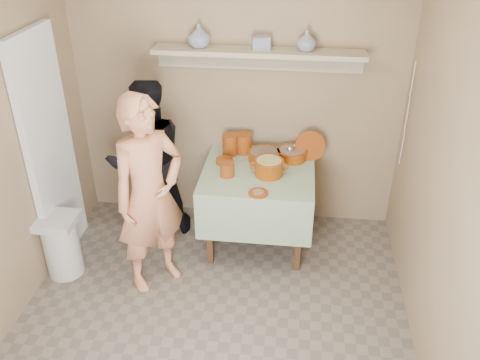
# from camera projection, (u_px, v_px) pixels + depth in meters

# --- Properties ---
(ground) EXTENTS (3.50, 3.50, 0.00)m
(ground) POSITION_uv_depth(u_px,v_px,m) (208.00, 341.00, 3.74)
(ground) COLOR #6A5E53
(ground) RESTS_ON ground
(tile_panel) EXTENTS (0.06, 0.70, 2.00)m
(tile_panel) POSITION_uv_depth(u_px,v_px,m) (50.00, 151.00, 4.21)
(tile_panel) COLOR silver
(tile_panel) RESTS_ON ground
(plate_stack_a) EXTENTS (0.14, 0.14, 0.19)m
(plate_stack_a) POSITION_uv_depth(u_px,v_px,m) (230.00, 144.00, 4.65)
(plate_stack_a) COLOR maroon
(plate_stack_a) RESTS_ON serving_table
(plate_stack_b) EXTENTS (0.16, 0.16, 0.19)m
(plate_stack_b) POSITION_uv_depth(u_px,v_px,m) (244.00, 143.00, 4.68)
(plate_stack_b) COLOR maroon
(plate_stack_b) RESTS_ON serving_table
(bowl_stack) EXTENTS (0.12, 0.12, 0.12)m
(bowl_stack) POSITION_uv_depth(u_px,v_px,m) (227.00, 169.00, 4.31)
(bowl_stack) COLOR maroon
(bowl_stack) RESTS_ON serving_table
(empty_bowl) EXTENTS (0.15, 0.15, 0.04)m
(empty_bowl) POSITION_uv_depth(u_px,v_px,m) (224.00, 161.00, 4.53)
(empty_bowl) COLOR maroon
(empty_bowl) RESTS_ON serving_table
(propped_lid) EXTENTS (0.29, 0.17, 0.27)m
(propped_lid) POSITION_uv_depth(u_px,v_px,m) (310.00, 146.00, 4.56)
(propped_lid) COLOR maroon
(propped_lid) RESTS_ON serving_table
(vase_right) EXTENTS (0.18, 0.18, 0.17)m
(vase_right) POSITION_uv_depth(u_px,v_px,m) (307.00, 41.00, 4.18)
(vase_right) COLOR navy
(vase_right) RESTS_ON wall_shelf
(vase_left) EXTENTS (0.27, 0.27, 0.20)m
(vase_left) POSITION_uv_depth(u_px,v_px,m) (199.00, 36.00, 4.26)
(vase_left) COLOR navy
(vase_left) RESTS_ON wall_shelf
(ceramic_box) EXTENTS (0.17, 0.14, 0.11)m
(ceramic_box) POSITION_uv_depth(u_px,v_px,m) (261.00, 43.00, 4.24)
(ceramic_box) COLOR navy
(ceramic_box) RESTS_ON wall_shelf
(person_cook) EXTENTS (0.70, 0.71, 1.66)m
(person_cook) POSITION_uv_depth(u_px,v_px,m) (150.00, 196.00, 3.93)
(person_cook) COLOR tan
(person_cook) RESTS_ON ground
(person_helper) EXTENTS (0.93, 0.86, 1.52)m
(person_helper) POSITION_uv_depth(u_px,v_px,m) (148.00, 161.00, 4.58)
(person_helper) COLOR black
(person_helper) RESTS_ON ground
(room_shell) EXTENTS (3.04, 3.54, 2.62)m
(room_shell) POSITION_uv_depth(u_px,v_px,m) (199.00, 144.00, 2.94)
(room_shell) COLOR #907758
(room_shell) RESTS_ON ground
(serving_table) EXTENTS (0.97, 0.97, 0.76)m
(serving_table) POSITION_uv_depth(u_px,v_px,m) (258.00, 181.00, 4.50)
(serving_table) COLOR #4C2D16
(serving_table) RESTS_ON ground
(cazuela_meat_a) EXTENTS (0.30, 0.30, 0.10)m
(cazuela_meat_a) POSITION_uv_depth(u_px,v_px,m) (264.00, 155.00, 4.54)
(cazuela_meat_a) COLOR #6C2B07
(cazuela_meat_a) RESTS_ON serving_table
(cazuela_meat_b) EXTENTS (0.28, 0.28, 0.10)m
(cazuela_meat_b) POSITION_uv_depth(u_px,v_px,m) (292.00, 153.00, 4.57)
(cazuela_meat_b) COLOR #6C2B07
(cazuela_meat_b) RESTS_ON serving_table
(ladle) EXTENTS (0.08, 0.26, 0.19)m
(ladle) POSITION_uv_depth(u_px,v_px,m) (290.00, 149.00, 4.54)
(ladle) COLOR silver
(ladle) RESTS_ON cazuela_meat_b
(cazuela_rice) EXTENTS (0.33, 0.25, 0.14)m
(cazuela_rice) POSITION_uv_depth(u_px,v_px,m) (269.00, 166.00, 4.31)
(cazuela_rice) COLOR #6C2B07
(cazuela_rice) RESTS_ON serving_table
(front_plate) EXTENTS (0.16, 0.16, 0.03)m
(front_plate) POSITION_uv_depth(u_px,v_px,m) (258.00, 193.00, 4.07)
(front_plate) COLOR maroon
(front_plate) RESTS_ON serving_table
(wall_shelf) EXTENTS (1.80, 0.25, 0.21)m
(wall_shelf) POSITION_uv_depth(u_px,v_px,m) (259.00, 54.00, 4.31)
(wall_shelf) COLOR tan
(wall_shelf) RESTS_ON room_shell
(trash_bin) EXTENTS (0.32, 0.32, 0.56)m
(trash_bin) POSITION_uv_depth(u_px,v_px,m) (62.00, 245.00, 4.28)
(trash_bin) COLOR silver
(trash_bin) RESTS_ON ground
(electrical_cord) EXTENTS (0.01, 0.05, 0.90)m
(electrical_cord) POSITION_uv_depth(u_px,v_px,m) (407.00, 115.00, 4.24)
(electrical_cord) COLOR silver
(electrical_cord) RESTS_ON wall_shelf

